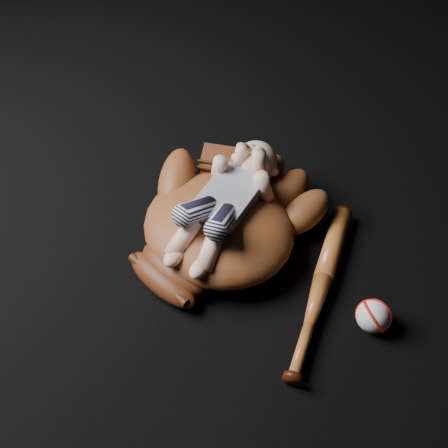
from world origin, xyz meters
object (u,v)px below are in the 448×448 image
object	(u,v)px
baseball_bat	(320,288)
baseball	(373,316)
baseball_glove	(218,222)
newborn_baby	(222,203)

from	to	relation	value
baseball_bat	baseball	bearing A→B (deg)	-2.47
baseball_glove	newborn_baby	world-z (taller)	newborn_baby
newborn_baby	baseball	bearing A→B (deg)	-6.85
baseball	newborn_baby	bearing A→B (deg)	-179.48
baseball_bat	baseball	size ratio (longest dim) A/B	6.64
baseball_glove	baseball_bat	size ratio (longest dim) A/B	1.07
baseball_bat	baseball	distance (m)	0.13
baseball	baseball_glove	bearing A→B (deg)	-178.09
baseball_glove	newborn_baby	distance (m)	0.06
baseball_glove	baseball_bat	xyz separation A→B (m)	(0.27, 0.02, -0.06)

